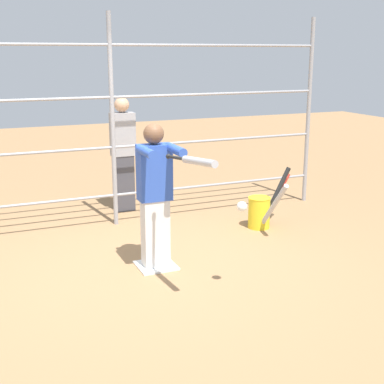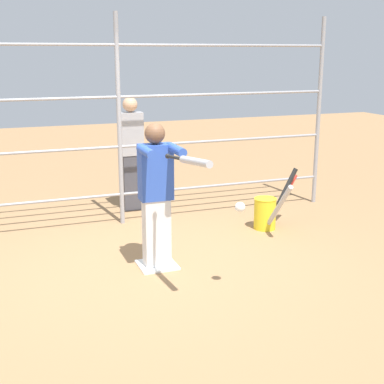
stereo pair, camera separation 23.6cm
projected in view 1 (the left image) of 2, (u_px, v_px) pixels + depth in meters
The scene contains 8 objects.
ground_plane at pixel (156, 266), 5.73m from camera, with size 24.00×24.00×0.00m, color #9E754C.
home_plate at pixel (156, 265), 5.73m from camera, with size 0.40×0.40×0.02m.
fence_backstop at pixel (112, 123), 6.81m from camera, with size 6.05×0.06×2.72m.
batter at pixel (155, 192), 5.51m from camera, with size 0.40×0.52×1.54m.
baseball_bat_swinging at pixel (195, 161), 4.57m from camera, with size 0.13×0.90×0.14m.
softball_in_flight at pixel (242, 207), 4.90m from camera, with size 0.10×0.10×0.10m.
bat_bucket at pixel (262, 210), 6.95m from camera, with size 0.70×0.86×0.77m.
bystander_behind_fence at pixel (123, 153), 7.58m from camera, with size 0.34×0.21×1.63m.
Camera 1 is at (1.75, 5.07, 2.22)m, focal length 50.00 mm.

